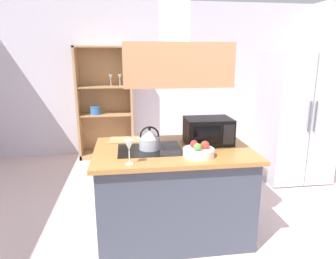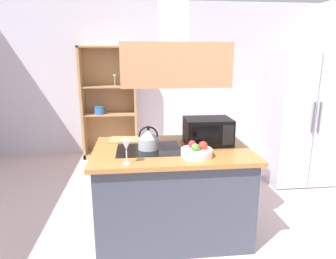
{
  "view_description": "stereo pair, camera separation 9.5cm",
  "coord_description": "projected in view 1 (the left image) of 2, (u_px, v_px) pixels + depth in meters",
  "views": [
    {
      "loc": [
        -0.53,
        -2.46,
        1.76
      ],
      "look_at": [
        -0.11,
        0.57,
        1.0
      ],
      "focal_mm": 31.61,
      "sensor_mm": 36.0,
      "label": 1
    },
    {
      "loc": [
        -0.44,
        -2.48,
        1.76
      ],
      "look_at": [
        -0.11,
        0.57,
        1.0
      ],
      "focal_mm": 31.61,
      "sensor_mm": 36.0,
      "label": 2
    }
  ],
  "objects": [
    {
      "name": "wine_glass_on_counter",
      "position": [
        129.0,
        146.0,
        2.39
      ],
      "size": [
        0.08,
        0.08,
        0.21
      ],
      "color": "silver",
      "rests_on": "kitchen_island"
    },
    {
      "name": "refrigerator",
      "position": [
        295.0,
        117.0,
        4.23
      ],
      "size": [
        0.9,
        0.77,
        1.82
      ],
      "color": "#B5B0BC",
      "rests_on": "ground"
    },
    {
      "name": "kitchen_island",
      "position": [
        173.0,
        191.0,
        2.95
      ],
      "size": [
        1.5,
        0.97,
        0.9
      ],
      "color": "#3C4250",
      "rests_on": "ground"
    },
    {
      "name": "ground_plane",
      "position": [
        187.0,
        243.0,
        2.86
      ],
      "size": [
        7.8,
        7.8,
        0.0
      ],
      "primitive_type": "plane",
      "color": "beige"
    },
    {
      "name": "dish_cabinet",
      "position": [
        106.0,
        109.0,
        5.21
      ],
      "size": [
        0.95,
        0.4,
        1.93
      ],
      "color": "tan",
      "rests_on": "ground"
    },
    {
      "name": "microwave",
      "position": [
        208.0,
        131.0,
        2.98
      ],
      "size": [
        0.46,
        0.35,
        0.26
      ],
      "color": "black",
      "rests_on": "kitchen_island"
    },
    {
      "name": "fruit_bowl",
      "position": [
        199.0,
        151.0,
        2.61
      ],
      "size": [
        0.28,
        0.28,
        0.14
      ],
      "color": "silver",
      "rests_on": "kitchen_island"
    },
    {
      "name": "wall_back",
      "position": [
        155.0,
        79.0,
        5.42
      ],
      "size": [
        6.0,
        0.12,
        2.7
      ],
      "primitive_type": "cube",
      "color": "silver",
      "rests_on": "ground"
    },
    {
      "name": "cutting_board",
      "position": [
        126.0,
        140.0,
        3.08
      ],
      "size": [
        0.36,
        0.26,
        0.02
      ],
      "primitive_type": "cube",
      "rotation": [
        0.0,
        0.0,
        -0.07
      ],
      "color": "#A58450",
      "rests_on": "kitchen_island"
    },
    {
      "name": "range_hood",
      "position": [
        173.0,
        52.0,
        2.63
      ],
      "size": [
        0.9,
        0.7,
        1.19
      ],
      "color": "#B87C52"
    },
    {
      "name": "kettle",
      "position": [
        150.0,
        140.0,
        2.79
      ],
      "size": [
        0.2,
        0.2,
        0.22
      ],
      "color": "#ADB3C5",
      "rests_on": "kitchen_island"
    }
  ]
}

